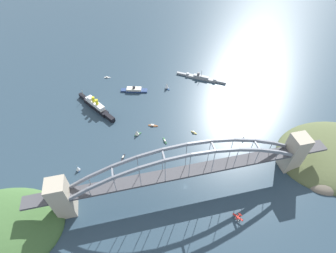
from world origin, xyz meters
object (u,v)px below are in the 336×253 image
object	(u,v)px
small_boat_2	(78,168)
small_boat_3	(194,132)
small_boat_0	(137,133)
small_boat_1	(107,77)
ocean_liner	(96,106)
small_boat_5	(153,125)
naval_cruiser	(201,77)
harbor_ferry_steamer	(134,90)
small_boat_8	(244,138)
seaplane_taxiing_near_bridge	(238,217)
harbor_arch_bridge	(187,172)
small_boat_7	(167,86)
small_boat_4	(123,157)
small_boat_6	(165,141)

from	to	relation	value
small_boat_2	small_boat_3	bearing A→B (deg)	10.35
small_boat_0	small_boat_1	xyz separation A→B (m)	(-29.07, 129.32, -3.12)
ocean_liner	small_boat_5	world-z (taller)	ocean_liner
naval_cruiser	harbor_ferry_steamer	world-z (taller)	naval_cruiser
small_boat_1	small_boat_3	distance (m)	171.72
harbor_ferry_steamer	small_boat_8	world-z (taller)	harbor_ferry_steamer
small_boat_8	naval_cruiser	bearing A→B (deg)	94.76
small_boat_1	small_boat_2	size ratio (longest dim) A/B	1.25
seaplane_taxiing_near_bridge	small_boat_3	bearing A→B (deg)	94.11
small_boat_3	naval_cruiser	bearing A→B (deg)	67.89
naval_cruiser	seaplane_taxiing_near_bridge	world-z (taller)	naval_cruiser
small_boat_3	small_boat_8	world-z (taller)	small_boat_8
harbor_ferry_steamer	small_boat_1	distance (m)	56.51
small_boat_1	small_boat_5	size ratio (longest dim) A/B	0.80
naval_cruiser	small_boat_1	xyz separation A→B (m)	(-140.65, 34.69, -1.70)
harbor_arch_bridge	harbor_ferry_steamer	distance (m)	172.66
naval_cruiser	small_boat_5	bearing A→B (deg)	-137.09
small_boat_5	small_boat_7	bearing A→B (deg)	64.51
small_boat_7	small_boat_3	bearing A→B (deg)	-82.21
small_boat_7	small_boat_8	bearing A→B (deg)	-60.30
harbor_arch_bridge	small_boat_1	world-z (taller)	harbor_arch_bridge
harbor_arch_bridge	small_boat_7	xyz separation A→B (m)	(17.33, 163.56, -21.40)
ocean_liner	seaplane_taxiing_near_bridge	bearing A→B (deg)	-56.15
small_boat_1	small_boat_4	bearing A→B (deg)	-86.85
small_boat_2	seaplane_taxiing_near_bridge	bearing A→B (deg)	-31.03
naval_cruiser	small_boat_3	distance (m)	115.33
small_boat_5	small_boat_2	bearing A→B (deg)	-151.90
ocean_liner	small_boat_1	size ratio (longest dim) A/B	6.98
small_boat_0	small_boat_6	xyz separation A→B (m)	(30.67, -17.43, -3.09)
small_boat_1	seaplane_taxiing_near_bridge	bearing A→B (deg)	-67.44
naval_cruiser	small_boat_8	distance (m)	130.88
ocean_liner	small_boat_3	size ratio (longest dim) A/B	9.79
seaplane_taxiing_near_bridge	small_boat_5	bearing A→B (deg)	112.12
harbor_arch_bridge	small_boat_3	distance (m)	79.89
harbor_ferry_steamer	harbor_arch_bridge	bearing A→B (deg)	-79.90
harbor_arch_bridge	small_boat_1	xyz separation A→B (m)	(-67.04, 210.97, -25.51)
small_boat_2	small_boat_4	distance (m)	48.59
harbor_arch_bridge	small_boat_8	size ratio (longest dim) A/B	48.42
small_boat_4	small_boat_6	size ratio (longest dim) A/B	0.97
seaplane_taxiing_near_bridge	small_boat_1	distance (m)	274.47
seaplane_taxiing_near_bridge	small_boat_8	world-z (taller)	small_boat_8
small_boat_6	small_boat_7	world-z (taller)	small_boat_7
small_boat_0	small_boat_7	size ratio (longest dim) A/B	0.89
harbor_arch_bridge	small_boat_6	xyz separation A→B (m)	(-7.30, 64.21, -25.47)
small_boat_8	small_boat_0	bearing A→B (deg)	163.70
small_boat_6	small_boat_7	distance (m)	102.44
naval_cruiser	small_boat_6	world-z (taller)	naval_cruiser
naval_cruiser	small_boat_3	world-z (taller)	naval_cruiser
ocean_liner	naval_cruiser	world-z (taller)	ocean_liner
small_boat_5	small_boat_3	bearing A→B (deg)	-26.16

